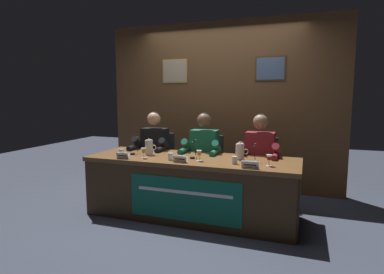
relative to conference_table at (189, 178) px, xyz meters
name	(u,v)px	position (x,y,z in m)	size (l,w,h in m)	color
ground_plane	(192,215)	(0.00, 0.10, -0.49)	(12.00, 12.00, 0.00)	#383D4C
wall_back_panelled	(221,106)	(0.00, 1.46, 0.81)	(3.73, 0.14, 2.60)	brown
conference_table	(189,178)	(0.00, 0.00, 0.00)	(2.53, 0.87, 0.72)	brown
chair_left	(159,165)	(-0.75, 0.72, -0.04)	(0.44, 0.44, 0.92)	black
panelist_left	(152,149)	(-0.75, 0.52, 0.24)	(0.51, 0.48, 1.24)	black
nameplate_left	(123,155)	(-0.75, -0.24, 0.27)	(0.16, 0.06, 0.08)	white
juice_glass_left	(144,151)	(-0.53, -0.13, 0.32)	(0.06, 0.06, 0.12)	white
water_cup_left	(121,153)	(-0.87, -0.09, 0.27)	(0.06, 0.06, 0.08)	silver
microphone_left	(134,148)	(-0.77, 0.07, 0.31)	(0.06, 0.17, 0.22)	black
chair_center	(207,169)	(0.00, 0.72, -0.04)	(0.44, 0.44, 0.92)	black
panelist_center	(203,152)	(0.00, 0.52, 0.24)	(0.51, 0.48, 1.24)	black
nameplate_center	(180,159)	(-0.03, -0.21, 0.27)	(0.16, 0.06, 0.08)	white
juice_glass_center	(199,154)	(0.15, -0.07, 0.32)	(0.06, 0.06, 0.12)	white
water_cup_center	(171,157)	(-0.18, -0.14, 0.27)	(0.06, 0.06, 0.08)	silver
microphone_center	(194,152)	(0.03, 0.07, 0.31)	(0.06, 0.17, 0.22)	black
chair_right	(261,173)	(0.74, 0.72, -0.04)	(0.44, 0.44, 0.92)	black
panelist_right	(259,155)	(0.74, 0.52, 0.24)	(0.51, 0.48, 1.24)	black
nameplate_right	(250,165)	(0.76, -0.24, 0.27)	(0.18, 0.06, 0.08)	white
juice_glass_right	(269,158)	(0.93, -0.07, 0.32)	(0.06, 0.06, 0.12)	white
water_cup_right	(234,161)	(0.56, -0.09, 0.27)	(0.06, 0.06, 0.08)	silver
microphone_right	(254,157)	(0.76, 0.02, 0.31)	(0.06, 0.17, 0.22)	black
water_pitcher_left_side	(149,147)	(-0.57, 0.08, 0.33)	(0.15, 0.10, 0.21)	silver
water_pitcher_right_side	(240,152)	(0.57, 0.17, 0.33)	(0.15, 0.10, 0.21)	silver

